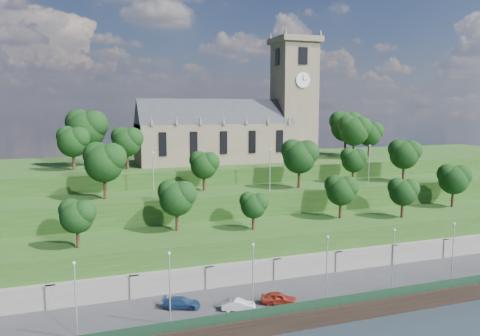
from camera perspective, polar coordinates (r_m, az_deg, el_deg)
name	(u,v)px	position (r m, az deg, el deg)	size (l,w,h in m)	color
ground	(350,321)	(62.74, 13.24, -17.71)	(320.00, 320.00, 0.00)	black
promenade	(326,295)	(67.02, 10.43, -15.00)	(160.00, 12.00, 2.00)	#2D2D30
quay_wall	(350,313)	(62.25, 13.30, -16.81)	(160.00, 0.50, 2.20)	black
fence	(348,299)	(62.15, 13.01, -15.33)	(160.00, 0.10, 1.20)	#173421
retaining_wall	(306,270)	(71.37, 8.05, -12.23)	(160.00, 2.10, 5.00)	slate
embankment_lower	(289,249)	(76.02, 5.96, -9.76)	(160.00, 12.00, 8.00)	#204316
embankment_upper	(263,221)	(85.19, 2.82, -6.44)	(160.00, 10.00, 12.00)	#204316
hilltop	(228,193)	(104.20, -1.50, -3.01)	(160.00, 32.00, 15.00)	#204316
church	(237,126)	(98.96, -0.39, 5.19)	(38.60, 12.35, 27.60)	brown
trees_lower	(313,192)	(76.17, 8.84, -2.86)	(71.33, 8.93, 8.00)	#341D14
trees_upper	(270,157)	(82.44, 3.65, 1.30)	(62.30, 8.26, 9.06)	#341D14
trees_hilltop	(242,130)	(98.88, 0.22, 4.66)	(70.20, 16.14, 11.04)	#341D14
lamp_posts_promenade	(327,263)	(61.19, 10.55, -11.37)	(60.36, 0.36, 8.48)	#B2B2B7
lamp_posts_upper	(270,166)	(80.56, 3.67, 0.24)	(40.36, 0.36, 7.50)	#B2B2B7
car_left	(279,298)	(60.79, 4.75, -15.53)	(1.78, 4.43, 1.51)	maroon
car_middle	(239,305)	(58.93, -0.17, -16.36)	(1.43, 4.09, 1.35)	silver
car_right	(182,303)	(59.98, -7.13, -15.99)	(1.86, 4.58, 1.33)	navy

